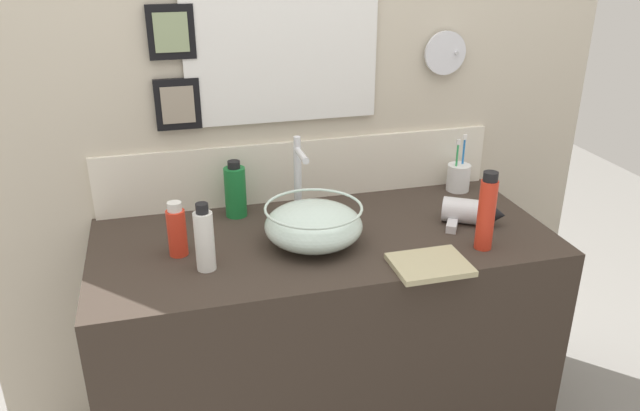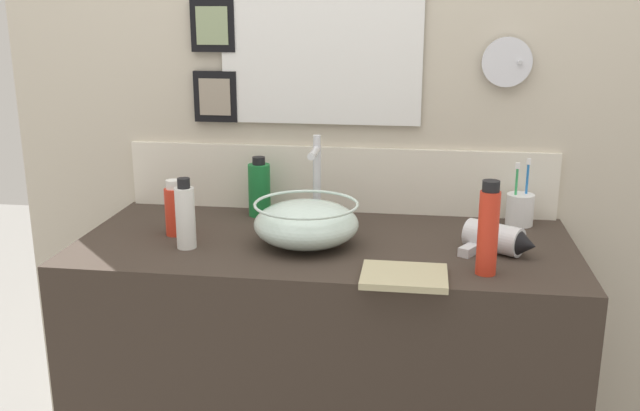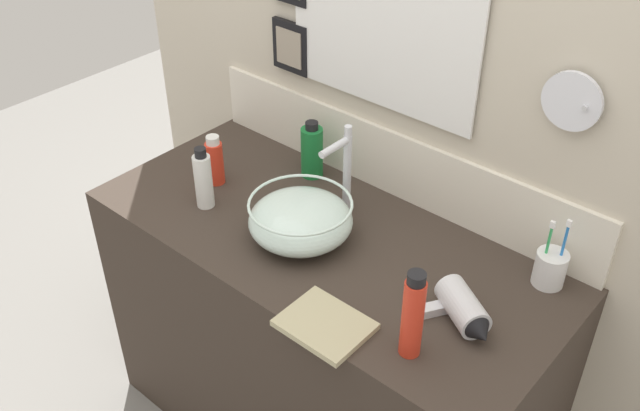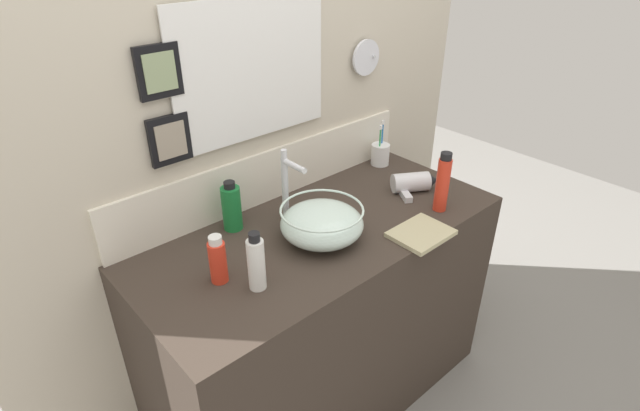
{
  "view_description": "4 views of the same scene",
  "coord_description": "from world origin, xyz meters",
  "px_view_note": "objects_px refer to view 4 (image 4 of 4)",
  "views": [
    {
      "loc": [
        -0.44,
        -1.6,
        1.68
      ],
      "look_at": [
        -0.01,
        0.0,
        0.95
      ],
      "focal_mm": 35.0,
      "sensor_mm": 36.0,
      "label": 1
    },
    {
      "loc": [
        0.25,
        -1.84,
        1.48
      ],
      "look_at": [
        -0.01,
        0.0,
        0.95
      ],
      "focal_mm": 40.0,
      "sensor_mm": 36.0,
      "label": 2
    },
    {
      "loc": [
        0.99,
        -1.16,
        2.05
      ],
      "look_at": [
        -0.01,
        0.0,
        0.95
      ],
      "focal_mm": 40.0,
      "sensor_mm": 36.0,
      "label": 3
    },
    {
      "loc": [
        -0.99,
        -1.09,
        1.8
      ],
      "look_at": [
        -0.01,
        0.0,
        0.95
      ],
      "focal_mm": 28.0,
      "sensor_mm": 36.0,
      "label": 4
    }
  ],
  "objects_px": {
    "soap_dispenser": "(256,263)",
    "hand_towel": "(421,233)",
    "faucet": "(287,181)",
    "hair_drier": "(414,183)",
    "shampoo_bottle": "(443,183)",
    "glass_bowl_sink": "(322,223)",
    "toothbrush_cup": "(380,154)",
    "spray_bottle": "(232,207)",
    "lotion_bottle": "(218,260)"
  },
  "relations": [
    {
      "from": "glass_bowl_sink",
      "to": "shampoo_bottle",
      "type": "height_order",
      "value": "shampoo_bottle"
    },
    {
      "from": "glass_bowl_sink",
      "to": "shampoo_bottle",
      "type": "distance_m",
      "value": 0.49
    },
    {
      "from": "faucet",
      "to": "hand_towel",
      "type": "height_order",
      "value": "faucet"
    },
    {
      "from": "faucet",
      "to": "toothbrush_cup",
      "type": "xyz_separation_m",
      "value": [
        0.59,
        0.09,
        -0.1
      ]
    },
    {
      "from": "shampoo_bottle",
      "to": "hand_towel",
      "type": "bearing_deg",
      "value": -160.98
    },
    {
      "from": "faucet",
      "to": "spray_bottle",
      "type": "bearing_deg",
      "value": 157.92
    },
    {
      "from": "hand_towel",
      "to": "faucet",
      "type": "bearing_deg",
      "value": 124.21
    },
    {
      "from": "faucet",
      "to": "hair_drier",
      "type": "relative_size",
      "value": 1.27
    },
    {
      "from": "lotion_bottle",
      "to": "shampoo_bottle",
      "type": "bearing_deg",
      "value": -12.34
    },
    {
      "from": "hair_drier",
      "to": "hand_towel",
      "type": "height_order",
      "value": "hair_drier"
    },
    {
      "from": "glass_bowl_sink",
      "to": "hand_towel",
      "type": "distance_m",
      "value": 0.35
    },
    {
      "from": "glass_bowl_sink",
      "to": "hand_towel",
      "type": "relative_size",
      "value": 1.39
    },
    {
      "from": "toothbrush_cup",
      "to": "soap_dispenser",
      "type": "xyz_separation_m",
      "value": [
        -0.9,
        -0.34,
        0.04
      ]
    },
    {
      "from": "glass_bowl_sink",
      "to": "faucet",
      "type": "bearing_deg",
      "value": 90.0
    },
    {
      "from": "hair_drier",
      "to": "shampoo_bottle",
      "type": "distance_m",
      "value": 0.18
    },
    {
      "from": "toothbrush_cup",
      "to": "hand_towel",
      "type": "distance_m",
      "value": 0.58
    },
    {
      "from": "faucet",
      "to": "lotion_bottle",
      "type": "xyz_separation_m",
      "value": [
        -0.38,
        -0.14,
        -0.08
      ]
    },
    {
      "from": "lotion_bottle",
      "to": "toothbrush_cup",
      "type": "bearing_deg",
      "value": 13.55
    },
    {
      "from": "spray_bottle",
      "to": "hand_towel",
      "type": "relative_size",
      "value": 0.9
    },
    {
      "from": "hair_drier",
      "to": "toothbrush_cup",
      "type": "distance_m",
      "value": 0.27
    },
    {
      "from": "glass_bowl_sink",
      "to": "soap_dispenser",
      "type": "relative_size",
      "value": 1.48
    },
    {
      "from": "glass_bowl_sink",
      "to": "faucet",
      "type": "xyz_separation_m",
      "value": [
        0.0,
        0.18,
        0.09
      ]
    },
    {
      "from": "soap_dispenser",
      "to": "shampoo_bottle",
      "type": "relative_size",
      "value": 0.82
    },
    {
      "from": "soap_dispenser",
      "to": "spray_bottle",
      "type": "bearing_deg",
      "value": 68.73
    },
    {
      "from": "hand_towel",
      "to": "toothbrush_cup",
      "type": "bearing_deg",
      "value": 56.43
    },
    {
      "from": "glass_bowl_sink",
      "to": "toothbrush_cup",
      "type": "xyz_separation_m",
      "value": [
        0.59,
        0.27,
        -0.01
      ]
    },
    {
      "from": "faucet",
      "to": "soap_dispenser",
      "type": "height_order",
      "value": "faucet"
    },
    {
      "from": "glass_bowl_sink",
      "to": "shampoo_bottle",
      "type": "xyz_separation_m",
      "value": [
        0.46,
        -0.15,
        0.05
      ]
    },
    {
      "from": "toothbrush_cup",
      "to": "lotion_bottle",
      "type": "xyz_separation_m",
      "value": [
        -0.97,
        -0.23,
        0.03
      ]
    },
    {
      "from": "spray_bottle",
      "to": "shampoo_bottle",
      "type": "height_order",
      "value": "shampoo_bottle"
    },
    {
      "from": "hair_drier",
      "to": "hand_towel",
      "type": "xyz_separation_m",
      "value": [
        -0.23,
        -0.22,
        -0.03
      ]
    },
    {
      "from": "toothbrush_cup",
      "to": "shampoo_bottle",
      "type": "height_order",
      "value": "shampoo_bottle"
    },
    {
      "from": "spray_bottle",
      "to": "soap_dispenser",
      "type": "relative_size",
      "value": 0.96
    },
    {
      "from": "soap_dispenser",
      "to": "lotion_bottle",
      "type": "xyz_separation_m",
      "value": [
        -0.07,
        0.1,
        -0.01
      ]
    },
    {
      "from": "faucet",
      "to": "soap_dispenser",
      "type": "relative_size",
      "value": 1.39
    },
    {
      "from": "hair_drier",
      "to": "lotion_bottle",
      "type": "xyz_separation_m",
      "value": [
        -0.88,
        0.03,
        0.04
      ]
    },
    {
      "from": "spray_bottle",
      "to": "lotion_bottle",
      "type": "height_order",
      "value": "spray_bottle"
    },
    {
      "from": "hair_drier",
      "to": "lotion_bottle",
      "type": "bearing_deg",
      "value": 178.24
    },
    {
      "from": "faucet",
      "to": "toothbrush_cup",
      "type": "height_order",
      "value": "faucet"
    },
    {
      "from": "spray_bottle",
      "to": "lotion_bottle",
      "type": "bearing_deg",
      "value": -131.15
    },
    {
      "from": "soap_dispenser",
      "to": "hand_towel",
      "type": "distance_m",
      "value": 0.6
    },
    {
      "from": "spray_bottle",
      "to": "soap_dispenser",
      "type": "xyz_separation_m",
      "value": [
        -0.13,
        -0.32,
        0.0
      ]
    },
    {
      "from": "hair_drier",
      "to": "shampoo_bottle",
      "type": "height_order",
      "value": "shampoo_bottle"
    },
    {
      "from": "hair_drier",
      "to": "spray_bottle",
      "type": "relative_size",
      "value": 1.14
    },
    {
      "from": "faucet",
      "to": "hand_towel",
      "type": "relative_size",
      "value": 1.31
    },
    {
      "from": "glass_bowl_sink",
      "to": "faucet",
      "type": "height_order",
      "value": "faucet"
    },
    {
      "from": "glass_bowl_sink",
      "to": "hair_drier",
      "type": "height_order",
      "value": "glass_bowl_sink"
    },
    {
      "from": "faucet",
      "to": "shampoo_bottle",
      "type": "bearing_deg",
      "value": -35.46
    },
    {
      "from": "hair_drier",
      "to": "lotion_bottle",
      "type": "distance_m",
      "value": 0.88
    },
    {
      "from": "shampoo_bottle",
      "to": "hand_towel",
      "type": "relative_size",
      "value": 1.14
    }
  ]
}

